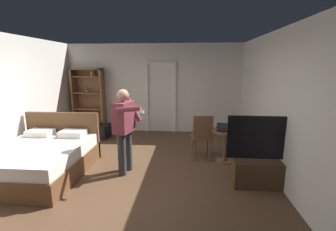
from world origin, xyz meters
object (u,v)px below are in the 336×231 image
object	(u,v)px
wooden_chair	(202,135)
bed	(41,158)
bottle_on_table	(234,126)
suitcase_dark	(104,130)
suitcase_small	(101,131)
person_blue_shirt	(125,126)
laptop	(225,128)
side_table	(225,141)
bookshelf	(89,98)
tv_flatscreen	(263,165)

from	to	relation	value
wooden_chair	bed	bearing A→B (deg)	-162.59
bottle_on_table	suitcase_dark	world-z (taller)	bottle_on_table
bottle_on_table	suitcase_small	size ratio (longest dim) A/B	0.63
wooden_chair	person_blue_shirt	distance (m)	1.71
laptop	suitcase_small	xyz separation A→B (m)	(-3.20, 1.45, -0.56)
laptop	suitcase_dark	distance (m)	3.66
bed	side_table	world-z (taller)	bed
bed	wooden_chair	bearing A→B (deg)	17.41
bed	suitcase_dark	bearing A→B (deg)	82.89
bookshelf	laptop	distance (m)	4.34
laptop	person_blue_shirt	world-z (taller)	person_blue_shirt
bookshelf	suitcase_small	bearing A→B (deg)	-50.41
suitcase_small	wooden_chair	bearing A→B (deg)	-14.63
side_table	wooden_chair	bearing A→B (deg)	165.78
side_table	suitcase_small	size ratio (longest dim) A/B	1.56
bookshelf	laptop	xyz separation A→B (m)	(3.76, -2.14, -0.29)
tv_flatscreen	laptop	size ratio (longest dim) A/B	3.31
bed	side_table	bearing A→B (deg)	13.30
side_table	bottle_on_table	xyz separation A→B (m)	(0.14, -0.08, 0.35)
side_table	suitcase_dark	bearing A→B (deg)	152.90
tv_flatscreen	bookshelf	bearing A→B (deg)	144.43
laptop	person_blue_shirt	distance (m)	2.03
tv_flatscreen	suitcase_small	world-z (taller)	tv_flatscreen
bottle_on_table	wooden_chair	distance (m)	0.71
tv_flatscreen	suitcase_dark	xyz separation A→B (m)	(-3.70, 2.61, -0.20)
bookshelf	person_blue_shirt	xyz separation A→B (m)	(1.84, -2.74, -0.12)
bookshelf	person_blue_shirt	size ratio (longest dim) A/B	1.21
bookshelf	wooden_chair	bearing A→B (deg)	-30.74
side_table	tv_flatscreen	bearing A→B (deg)	-63.74
tv_flatscreen	laptop	world-z (taller)	tv_flatscreen
tv_flatscreen	person_blue_shirt	size ratio (longest dim) A/B	0.78
wooden_chair	suitcase_small	distance (m)	3.06
tv_flatscreen	side_table	distance (m)	1.08
bottle_on_table	suitcase_dark	size ratio (longest dim) A/B	0.58
side_table	suitcase_dark	xyz separation A→B (m)	(-3.23, 1.65, -0.30)
wooden_chair	suitcase_dark	distance (m)	3.17
bed	person_blue_shirt	xyz separation A→B (m)	(1.57, 0.19, 0.62)
bookshelf	suitcase_dark	xyz separation A→B (m)	(0.57, -0.44, -0.88)
bed	side_table	xyz separation A→B (m)	(3.54, 0.84, 0.16)
tv_flatscreen	wooden_chair	world-z (taller)	tv_flatscreen
bookshelf	tv_flatscreen	size ratio (longest dim) A/B	1.55
wooden_chair	suitcase_dark	bearing A→B (deg)	150.88
bed	wooden_chair	xyz separation A→B (m)	(3.06, 0.96, 0.24)
bed	side_table	distance (m)	3.64
bookshelf	laptop	world-z (taller)	bookshelf
bed	bookshelf	distance (m)	3.03
bookshelf	person_blue_shirt	distance (m)	3.30
wooden_chair	person_blue_shirt	xyz separation A→B (m)	(-1.48, -0.77, 0.38)
bookshelf	tv_flatscreen	bearing A→B (deg)	-35.57
bed	wooden_chair	distance (m)	3.21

